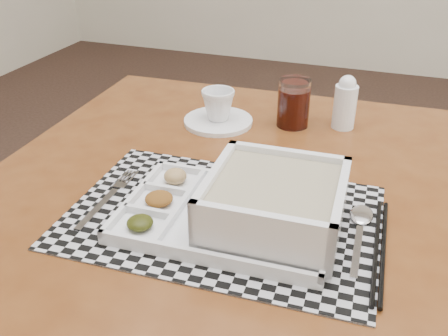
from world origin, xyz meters
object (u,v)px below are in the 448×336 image
at_px(dining_table, 244,217).
at_px(cup, 218,105).
at_px(juice_glass, 293,105).
at_px(serving_tray, 261,208).
at_px(creamer_bottle, 345,103).

xyz_separation_m(dining_table, cup, (-0.13, 0.22, 0.11)).
bearing_deg(dining_table, juice_glass, 85.14).
bearing_deg(serving_tray, creamer_bottle, 80.85).
bearing_deg(creamer_bottle, juice_glass, -165.76).
bearing_deg(juice_glass, dining_table, -94.86).
distance_m(serving_tray, juice_glass, 0.39).
relative_size(dining_table, cup, 13.29).
height_order(dining_table, cup, cup).
relative_size(dining_table, serving_tray, 2.83).
bearing_deg(dining_table, creamer_bottle, 66.75).
height_order(cup, juice_glass, juice_glass).
xyz_separation_m(serving_tray, cup, (-0.19, 0.34, 0.01)).
xyz_separation_m(serving_tray, creamer_bottle, (0.07, 0.41, 0.02)).
distance_m(serving_tray, cup, 0.39).
xyz_separation_m(serving_tray, juice_glass, (-0.04, 0.39, 0.01)).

